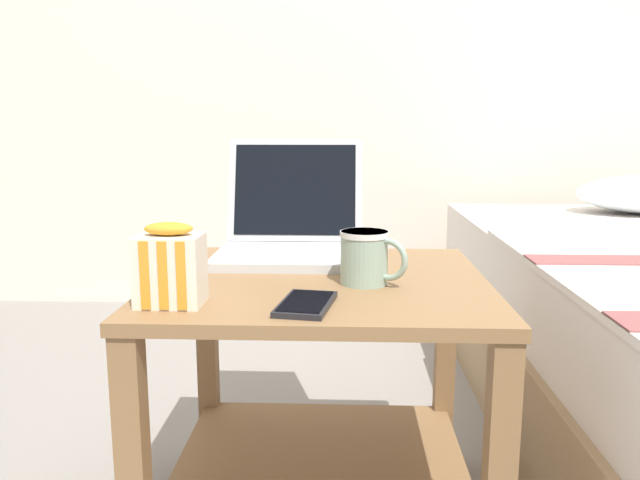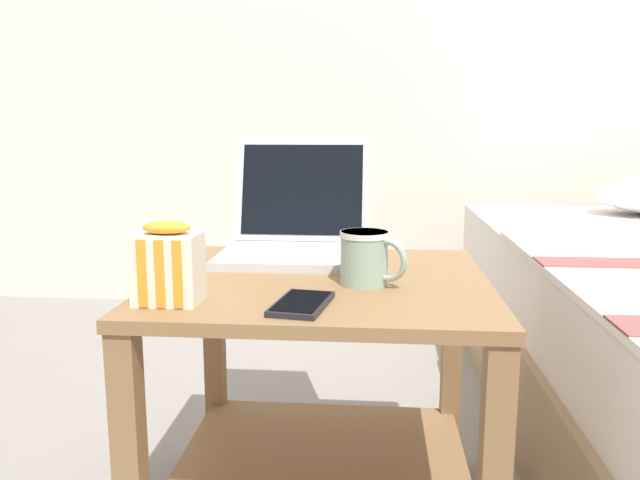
# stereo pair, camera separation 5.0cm
# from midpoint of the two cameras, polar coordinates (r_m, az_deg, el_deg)

# --- Properties ---
(back_wall) EXTENTS (8.00, 0.05, 2.50)m
(back_wall) POSITION_cam_midpoint_polar(r_m,az_deg,el_deg) (2.80, 0.95, 19.64)
(back_wall) COLOR beige
(back_wall) RESTS_ON ground_plane
(bedside_table) EXTENTS (0.62, 0.58, 0.52)m
(bedside_table) POSITION_cam_midpoint_polar(r_m,az_deg,el_deg) (1.23, -1.11, -11.80)
(bedside_table) COLOR olive
(bedside_table) RESTS_ON ground_plane
(laptop) EXTENTS (0.31, 0.33, 0.25)m
(laptop) POSITION_cam_midpoint_polar(r_m,az_deg,el_deg) (1.37, -3.67, 0.65)
(laptop) COLOR #B7BABC
(laptop) RESTS_ON bedside_table
(mug_front_left) EXTENTS (0.12, 0.09, 0.10)m
(mug_front_left) POSITION_cam_midpoint_polar(r_m,az_deg,el_deg) (1.11, 2.94, -1.38)
(mug_front_left) COLOR #8CA593
(mug_front_left) RESTS_ON bedside_table
(snack_bag) EXTENTS (0.10, 0.08, 0.13)m
(snack_bag) POSITION_cam_midpoint_polar(r_m,az_deg,el_deg) (1.02, -14.93, -2.40)
(snack_bag) COLOR silver
(snack_bag) RESTS_ON bedside_table
(cell_phone) EXTENTS (0.10, 0.15, 0.01)m
(cell_phone) POSITION_cam_midpoint_polar(r_m,az_deg,el_deg) (0.99, -2.76, -5.85)
(cell_phone) COLOR black
(cell_phone) RESTS_ON bedside_table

